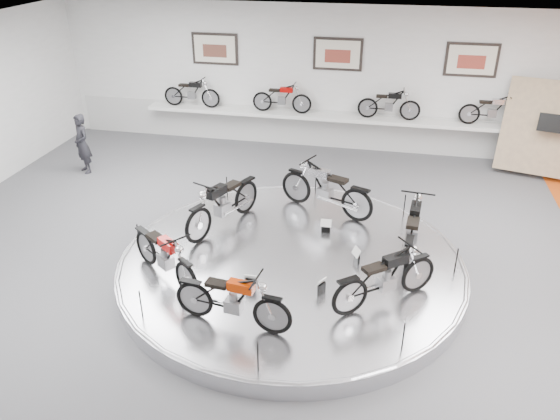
% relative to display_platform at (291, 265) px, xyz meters
% --- Properties ---
extents(floor, '(16.00, 16.00, 0.00)m').
position_rel_display_platform_xyz_m(floor, '(0.00, -0.30, -0.15)').
color(floor, '#505053').
rests_on(floor, ground).
extents(ceiling, '(16.00, 16.00, 0.00)m').
position_rel_display_platform_xyz_m(ceiling, '(0.00, -0.30, 3.85)').
color(ceiling, white).
rests_on(ceiling, wall_back).
extents(wall_back, '(16.00, 0.00, 16.00)m').
position_rel_display_platform_xyz_m(wall_back, '(0.00, 6.70, 1.85)').
color(wall_back, silver).
rests_on(wall_back, floor).
extents(dado_band, '(15.68, 0.04, 1.10)m').
position_rel_display_platform_xyz_m(dado_band, '(0.00, 6.68, 0.40)').
color(dado_band, '#BCBCBA').
rests_on(dado_band, floor).
extents(display_platform, '(6.40, 6.40, 0.30)m').
position_rel_display_platform_xyz_m(display_platform, '(0.00, 0.00, 0.00)').
color(display_platform, silver).
rests_on(display_platform, floor).
extents(platform_rim, '(6.40, 6.40, 0.10)m').
position_rel_display_platform_xyz_m(platform_rim, '(0.00, 0.00, 0.12)').
color(platform_rim, '#B2B2BA').
rests_on(platform_rim, display_platform).
extents(shelf, '(11.00, 0.55, 0.10)m').
position_rel_display_platform_xyz_m(shelf, '(0.00, 6.40, 0.85)').
color(shelf, silver).
rests_on(shelf, wall_back).
extents(poster_left, '(1.35, 0.06, 0.88)m').
position_rel_display_platform_xyz_m(poster_left, '(-3.50, 6.66, 2.55)').
color(poster_left, beige).
rests_on(poster_left, wall_back).
extents(poster_center, '(1.35, 0.06, 0.88)m').
position_rel_display_platform_xyz_m(poster_center, '(0.00, 6.66, 2.55)').
color(poster_center, beige).
rests_on(poster_center, wall_back).
extents(poster_right, '(1.35, 0.06, 0.88)m').
position_rel_display_platform_xyz_m(poster_right, '(3.50, 6.66, 2.55)').
color(poster_right, beige).
rests_on(poster_right, wall_back).
extents(display_panel, '(2.56, 1.52, 2.30)m').
position_rel_display_platform_xyz_m(display_panel, '(5.60, 5.80, 1.10)').
color(display_panel, tan).
rests_on(display_panel, floor).
extents(shelf_bike_a, '(1.22, 0.43, 0.73)m').
position_rel_display_platform_xyz_m(shelf_bike_a, '(-4.20, 6.40, 1.27)').
color(shelf_bike_a, black).
rests_on(shelf_bike_a, shelf).
extents(shelf_bike_b, '(1.22, 0.43, 0.73)m').
position_rel_display_platform_xyz_m(shelf_bike_b, '(-1.50, 6.40, 1.27)').
color(shelf_bike_b, '#970503').
rests_on(shelf_bike_b, shelf).
extents(shelf_bike_c, '(1.22, 0.43, 0.73)m').
position_rel_display_platform_xyz_m(shelf_bike_c, '(1.50, 6.40, 1.27)').
color(shelf_bike_c, black).
rests_on(shelf_bike_c, shelf).
extents(shelf_bike_d, '(1.22, 0.43, 0.73)m').
position_rel_display_platform_xyz_m(shelf_bike_d, '(4.20, 6.40, 1.27)').
color(shelf_bike_d, silver).
rests_on(shelf_bike_d, shelf).
extents(bike_a, '(0.83, 1.90, 1.08)m').
position_rel_display_platform_xyz_m(bike_a, '(2.16, 0.62, 0.69)').
color(bike_a, black).
rests_on(bike_a, display_platform).
extents(bike_b, '(2.00, 1.35, 1.11)m').
position_rel_display_platform_xyz_m(bike_b, '(0.37, 2.00, 0.71)').
color(bike_b, silver).
rests_on(bike_b, display_platform).
extents(bike_c, '(1.35, 2.00, 1.11)m').
position_rel_display_platform_xyz_m(bike_c, '(-1.58, 0.91, 0.70)').
color(bike_c, black).
rests_on(bike_c, display_platform).
extents(bike_d, '(1.71, 1.49, 0.99)m').
position_rel_display_platform_xyz_m(bike_d, '(-2.01, -1.11, 0.65)').
color(bike_d, '#970503').
rests_on(bike_d, display_platform).
extents(bike_e, '(1.69, 0.77, 0.96)m').
position_rel_display_platform_xyz_m(bike_e, '(-0.53, -2.05, 0.63)').
color(bike_e, '#AD2801').
rests_on(bike_e, display_platform).
extents(bike_f, '(1.71, 1.54, 1.01)m').
position_rel_display_platform_xyz_m(bike_f, '(1.73, -1.01, 0.65)').
color(bike_f, black).
rests_on(bike_f, display_platform).
extents(visitor, '(0.68, 0.64, 1.56)m').
position_rel_display_platform_xyz_m(visitor, '(-6.21, 3.53, 0.63)').
color(visitor, black).
rests_on(visitor, floor).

